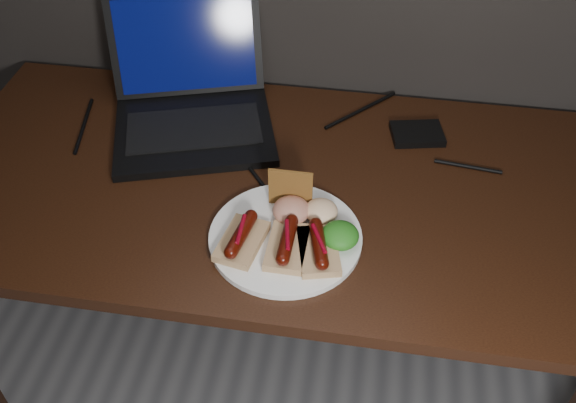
{
  "coord_description": "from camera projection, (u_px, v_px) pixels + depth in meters",
  "views": [
    {
      "loc": [
        0.2,
        0.42,
        1.63
      ],
      "look_at": [
        0.06,
        1.25,
        0.82
      ],
      "focal_mm": 40.0,
      "sensor_mm": 36.0,
      "label": 1
    }
  ],
  "objects": [
    {
      "name": "plate",
      "position": [
        285.0,
        237.0,
        1.2
      ],
      "size": [
        0.3,
        0.3,
        0.01
      ],
      "primitive_type": "cylinder",
      "rotation": [
        0.0,
        0.0,
        -0.04
      ],
      "color": "white",
      "rests_on": "desk"
    },
    {
      "name": "desk_cables",
      "position": [
        277.0,
        137.0,
        1.42
      ],
      "size": [
        0.95,
        0.38,
        0.01
      ],
      "color": "black",
      "rests_on": "desk"
    },
    {
      "name": "laptop",
      "position": [
        191.0,
        100.0,
        1.44
      ],
      "size": [
        0.44,
        0.45,
        0.25
      ],
      "color": "black",
      "rests_on": "desk"
    },
    {
      "name": "salsa_mound",
      "position": [
        291.0,
        210.0,
        1.21
      ],
      "size": [
        0.07,
        0.07,
        0.04
      ],
      "primitive_type": "ellipsoid",
      "color": "maroon",
      "rests_on": "plate"
    },
    {
      "name": "bread_sausage_left",
      "position": [
        241.0,
        238.0,
        1.16
      ],
      "size": [
        0.09,
        0.13,
        0.04
      ],
      "color": "tan",
      "rests_on": "plate"
    },
    {
      "name": "coleslaw_mound",
      "position": [
        321.0,
        211.0,
        1.21
      ],
      "size": [
        0.06,
        0.06,
        0.04
      ],
      "primitive_type": "ellipsoid",
      "color": "silver",
      "rests_on": "plate"
    },
    {
      "name": "crispbread",
      "position": [
        291.0,
        188.0,
        1.22
      ],
      "size": [
        0.09,
        0.01,
        0.08
      ],
      "primitive_type": "cube",
      "color": "#9E662B",
      "rests_on": "plate"
    },
    {
      "name": "bread_sausage_center",
      "position": [
        287.0,
        244.0,
        1.15
      ],
      "size": [
        0.07,
        0.12,
        0.04
      ],
      "color": "tan",
      "rests_on": "plate"
    },
    {
      "name": "bread_sausage_right",
      "position": [
        319.0,
        248.0,
        1.15
      ],
      "size": [
        0.1,
        0.13,
        0.04
      ],
      "color": "tan",
      "rests_on": "plate"
    },
    {
      "name": "salad_greens",
      "position": [
        340.0,
        235.0,
        1.17
      ],
      "size": [
        0.07,
        0.07,
        0.04
      ],
      "primitive_type": "ellipsoid",
      "color": "#156113",
      "rests_on": "plate"
    },
    {
      "name": "desk",
      "position": [
        268.0,
        211.0,
        1.38
      ],
      "size": [
        1.4,
        0.7,
        0.75
      ],
      "color": "black",
      "rests_on": "ground"
    },
    {
      "name": "hard_drive",
      "position": [
        417.0,
        134.0,
        1.42
      ],
      "size": [
        0.13,
        0.1,
        0.02
      ],
      "primitive_type": "cube",
      "rotation": [
        0.0,
        0.0,
        0.21
      ],
      "color": "black",
      "rests_on": "desk"
    }
  ]
}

